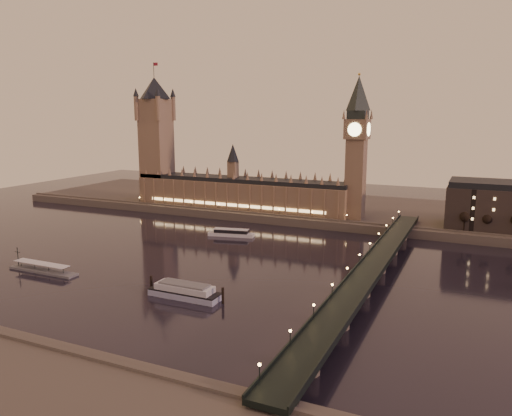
{
  "coord_description": "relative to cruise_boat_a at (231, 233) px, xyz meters",
  "views": [
    {
      "loc": [
        138.11,
        -235.99,
        82.07
      ],
      "look_at": [
        13.89,
        35.0,
        25.4
      ],
      "focal_mm": 35.0,
      "sensor_mm": 36.0,
      "label": 1
    }
  ],
  "objects": [
    {
      "name": "victoria_tower",
      "position": [
        -105.5,
        64.61,
        63.58
      ],
      "size": [
        31.68,
        31.68,
        118.0
      ],
      "color": "brown",
      "rests_on": "ground"
    },
    {
      "name": "big_ben",
      "position": [
        68.49,
        64.6,
        61.75
      ],
      "size": [
        17.68,
        17.68,
        104.0
      ],
      "color": "brown",
      "rests_on": "ground"
    },
    {
      "name": "far_embankment",
      "position": [
        44.5,
        108.61,
        0.79
      ],
      "size": [
        560.0,
        130.0,
        6.0
      ],
      "primitive_type": "cube",
      "color": "#423D35",
      "rests_on": "ground"
    },
    {
      "name": "cruise_boat_a",
      "position": [
        0.0,
        0.0,
        0.0
      ],
      "size": [
        32.03,
        13.06,
        5.01
      ],
      "rotation": [
        0.0,
        0.0,
        0.21
      ],
      "color": "silver",
      "rests_on": "ground"
    },
    {
      "name": "pontoon_pier",
      "position": [
        -54.1,
        -110.59,
        -0.99
      ],
      "size": [
        42.26,
        7.04,
        11.27
      ],
      "color": "#595B5E",
      "rests_on": "ground"
    },
    {
      "name": "bare_tree_0",
      "position": [
        142.64,
        52.61,
        13.22
      ],
      "size": [
        6.21,
        6.21,
        12.63
      ],
      "color": "black",
      "rests_on": "ground"
    },
    {
      "name": "palace_of_westminster",
      "position": [
        -25.63,
        64.6,
        19.5
      ],
      "size": [
        180.0,
        26.62,
        52.0
      ],
      "color": "brown",
      "rests_on": "ground"
    },
    {
      "name": "ground",
      "position": [
        14.5,
        -56.39,
        -2.21
      ],
      "size": [
        700.0,
        700.0,
        0.0
      ],
      "primitive_type": "plane",
      "color": "black",
      "rests_on": "ground"
    },
    {
      "name": "bare_tree_1",
      "position": [
        158.01,
        52.61,
        13.22
      ],
      "size": [
        6.21,
        6.21,
        12.63
      ],
      "color": "black",
      "rests_on": "ground"
    },
    {
      "name": "westminster_bridge",
      "position": [
        106.11,
        -56.39,
        3.31
      ],
      "size": [
        13.2,
        260.0,
        15.3
      ],
      "color": "black",
      "rests_on": "ground"
    },
    {
      "name": "moored_barge",
      "position": [
        33.93,
        -110.98,
        0.84
      ],
      "size": [
        39.39,
        9.68,
        7.22
      ],
      "rotation": [
        0.0,
        0.0,
        -0.0
      ],
      "color": "#919AB8",
      "rests_on": "ground"
    }
  ]
}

